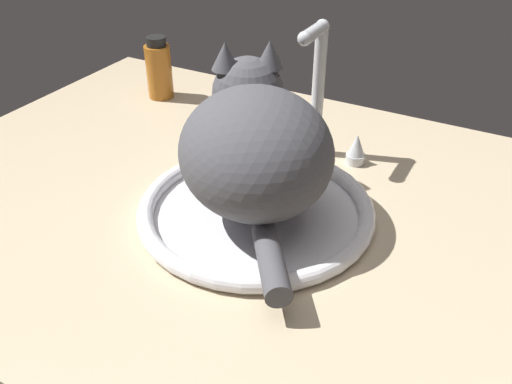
# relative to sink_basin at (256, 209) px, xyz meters

# --- Properties ---
(countertop) EXTENTS (1.14, 0.80, 0.03)m
(countertop) POSITION_rel_sink_basin_xyz_m (-0.02, 0.03, -0.03)
(countertop) COLOR #CCB793
(countertop) RESTS_ON ground
(sink_basin) EXTENTS (0.34, 0.34, 0.02)m
(sink_basin) POSITION_rel_sink_basin_xyz_m (0.00, 0.00, 0.00)
(sink_basin) COLOR white
(sink_basin) RESTS_ON countertop
(faucet) EXTENTS (0.18, 0.10, 0.23)m
(faucet) POSITION_rel_sink_basin_xyz_m (0.00, 0.20, 0.08)
(faucet) COLOR silver
(faucet) RESTS_ON countertop
(cat) EXTENTS (0.31, 0.34, 0.20)m
(cat) POSITION_rel_sink_basin_xyz_m (-0.01, 0.01, 0.10)
(cat) COLOR #4C4C51
(cat) RESTS_ON sink_basin
(amber_bottle) EXTENTS (0.05, 0.05, 0.13)m
(amber_bottle) POSITION_rel_sink_basin_xyz_m (-0.37, 0.27, 0.05)
(amber_bottle) COLOR #B2661E
(amber_bottle) RESTS_ON countertop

